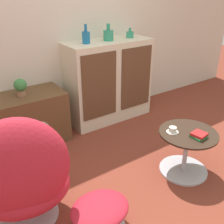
{
  "coord_description": "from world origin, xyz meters",
  "views": [
    {
      "loc": [
        -1.35,
        -1.36,
        1.68
      ],
      "look_at": [
        -0.05,
        0.53,
        0.55
      ],
      "focal_mm": 42.0,
      "sensor_mm": 36.0,
      "label": 1
    }
  ],
  "objects": [
    {
      "name": "vase_leftmost",
      "position": [
        0.16,
        1.35,
        1.12
      ],
      "size": [
        0.09,
        0.09,
        0.22
      ],
      "color": "#196699",
      "rests_on": "sideboard"
    },
    {
      "name": "sideboard",
      "position": [
        0.47,
        1.35,
        0.52
      ],
      "size": [
        1.12,
        0.45,
        1.05
      ],
      "color": "beige",
      "rests_on": "ground_plane"
    },
    {
      "name": "ground_plane",
      "position": [
        0.0,
        0.0,
        0.0
      ],
      "size": [
        12.0,
        12.0,
        0.0
      ],
      "primitive_type": "plane",
      "color": "brown"
    },
    {
      "name": "coffee_table",
      "position": [
        0.42,
        -0.04,
        0.24
      ],
      "size": [
        0.54,
        0.54,
        0.44
      ],
      "color": "#B7B7BC",
      "rests_on": "ground_plane"
    },
    {
      "name": "tv_console",
      "position": [
        -0.59,
        1.33,
        0.3
      ],
      "size": [
        0.73,
        0.49,
        0.59
      ],
      "color": "brown",
      "rests_on": "ground_plane"
    },
    {
      "name": "teacup",
      "position": [
        0.3,
        0.04,
        0.46
      ],
      "size": [
        0.11,
        0.11,
        0.05
      ],
      "color": "silver",
      "rests_on": "coffee_table"
    },
    {
      "name": "potted_plant",
      "position": [
        -0.67,
        1.34,
        0.7
      ],
      "size": [
        0.14,
        0.14,
        0.19
      ],
      "color": "#996B4C",
      "rests_on": "tv_console"
    },
    {
      "name": "vase_inner_left",
      "position": [
        0.47,
        1.35,
        1.12
      ],
      "size": [
        0.12,
        0.12,
        0.2
      ],
      "color": "#2D8E6B",
      "rests_on": "sideboard"
    },
    {
      "name": "book_stack",
      "position": [
        0.43,
        -0.15,
        0.46
      ],
      "size": [
        0.13,
        0.13,
        0.04
      ],
      "color": "#237038",
      "rests_on": "coffee_table"
    },
    {
      "name": "ottoman",
      "position": [
        -0.62,
        -0.15,
        0.16
      ],
      "size": [
        0.45,
        0.38,
        0.24
      ],
      "color": "#B7B7BC",
      "rests_on": "ground_plane"
    },
    {
      "name": "vase_inner_right",
      "position": [
        0.8,
        1.35,
        1.09
      ],
      "size": [
        0.1,
        0.1,
        0.12
      ],
      "color": "#2D8E6B",
      "rests_on": "sideboard"
    },
    {
      "name": "wall_back",
      "position": [
        0.0,
        1.61,
        1.3
      ],
      "size": [
        6.4,
        0.06,
        2.6
      ],
      "color": "beige",
      "rests_on": "ground_plane"
    },
    {
      "name": "egg_chair",
      "position": [
        -1.05,
        0.21,
        0.44
      ],
      "size": [
        0.85,
        0.81,
        0.95
      ],
      "color": "#B7B7BC",
      "rests_on": "ground_plane"
    }
  ]
}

